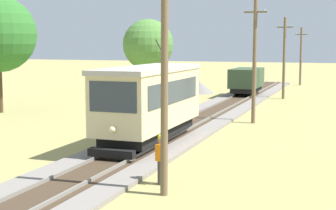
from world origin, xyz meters
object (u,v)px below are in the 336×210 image
(utility_pole_distant, at_px, (301,56))
(gravel_pile, at_px, (199,87))
(track_worker, at_px, (161,157))
(red_tram, at_px, (150,101))
(utility_pole_far, at_px, (284,57))
(utility_pole_near_tram, at_px, (165,65))
(utility_pole_mid, at_px, (255,59))
(tree_left_far, at_px, (148,45))
(freight_car, at_px, (247,80))

(utility_pole_distant, bearing_deg, gravel_pile, -122.49)
(track_worker, bearing_deg, red_tram, -58.91)
(utility_pole_distant, distance_m, gravel_pile, 16.03)
(utility_pole_far, height_order, gravel_pile, utility_pole_far)
(utility_pole_near_tram, xyz_separation_m, track_worker, (-0.55, 1.09, -3.26))
(red_tram, height_order, utility_pole_far, utility_pole_far)
(utility_pole_mid, xyz_separation_m, utility_pole_distant, (0.00, 30.28, -0.49))
(tree_left_far, bearing_deg, red_tram, -67.75)
(utility_pole_distant, bearing_deg, red_tram, -94.98)
(gravel_pile, bearing_deg, red_tram, -78.84)
(red_tram, distance_m, freight_car, 23.86)
(red_tram, height_order, utility_pole_near_tram, utility_pole_near_tram)
(freight_car, bearing_deg, utility_pole_mid, -77.30)
(freight_car, distance_m, tree_left_far, 11.43)
(utility_pole_near_tram, relative_size, gravel_pile, 2.88)
(red_tram, distance_m, tree_left_far, 28.41)
(utility_pole_near_tram, bearing_deg, red_tram, 115.33)
(gravel_pile, distance_m, track_worker, 32.80)
(utility_pole_mid, xyz_separation_m, tree_left_far, (-14.11, 17.43, 0.83))
(red_tram, relative_size, gravel_pile, 2.97)
(red_tram, height_order, freight_car, red_tram)
(utility_pole_near_tram, bearing_deg, gravel_pile, 104.44)
(red_tram, relative_size, track_worker, 4.79)
(utility_pole_near_tram, bearing_deg, utility_pole_mid, 90.00)
(freight_car, relative_size, utility_pole_distant, 0.77)
(freight_car, relative_size, utility_pole_far, 0.72)
(freight_car, height_order, track_worker, freight_car)
(utility_pole_mid, bearing_deg, utility_pole_far, 90.00)
(tree_left_far, bearing_deg, gravel_pile, -4.57)
(freight_car, bearing_deg, utility_pole_distant, 77.37)
(utility_pole_mid, relative_size, utility_pole_distant, 1.14)
(red_tram, bearing_deg, freight_car, 90.01)
(freight_car, xyz_separation_m, track_worker, (2.85, -29.94, -0.57))
(red_tram, xyz_separation_m, utility_pole_near_tram, (3.40, -7.18, 2.05))
(red_tram, distance_m, utility_pole_near_tram, 8.21)
(utility_pole_far, height_order, utility_pole_distant, utility_pole_far)
(utility_pole_near_tram, xyz_separation_m, tree_left_far, (-14.11, 33.37, 0.54))
(utility_pole_mid, height_order, utility_pole_far, utility_pole_mid)
(freight_car, bearing_deg, utility_pole_far, -8.29)
(utility_pole_near_tram, bearing_deg, utility_pole_far, 90.00)
(utility_pole_distant, height_order, gravel_pile, utility_pole_distant)
(utility_pole_near_tram, bearing_deg, tree_left_far, 112.92)
(freight_car, xyz_separation_m, utility_pole_distant, (3.40, 15.19, 1.92))
(utility_pole_distant, bearing_deg, freight_car, -102.63)
(utility_pole_distant, xyz_separation_m, gravel_pile, (-8.47, -13.30, -2.87))
(red_tram, bearing_deg, track_worker, -64.93)
(red_tram, relative_size, utility_pole_mid, 1.11)
(utility_pole_mid, distance_m, utility_pole_distant, 30.29)
(utility_pole_mid, height_order, tree_left_far, utility_pole_mid)
(utility_pole_far, bearing_deg, tree_left_far, 168.66)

